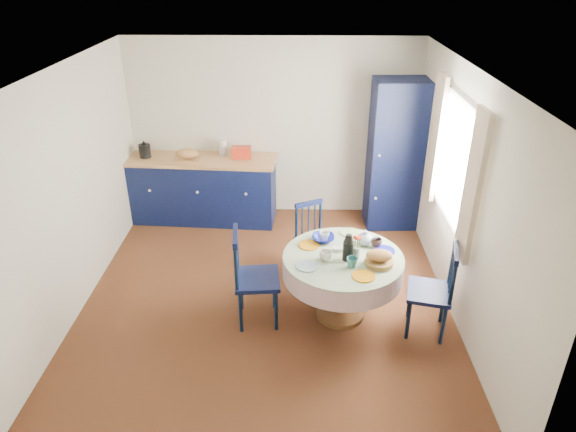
# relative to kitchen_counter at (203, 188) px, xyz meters

# --- Properties ---
(floor) EXTENTS (4.50, 4.50, 0.00)m
(floor) POSITION_rel_kitchen_counter_xyz_m (1.00, -1.94, -0.48)
(floor) COLOR black
(floor) RESTS_ON ground
(ceiling) EXTENTS (4.50, 4.50, 0.00)m
(ceiling) POSITION_rel_kitchen_counter_xyz_m (1.00, -1.94, 2.02)
(ceiling) COLOR white
(ceiling) RESTS_ON wall_back
(wall_back) EXTENTS (4.00, 0.02, 2.50)m
(wall_back) POSITION_rel_kitchen_counter_xyz_m (1.00, 0.31, 0.77)
(wall_back) COLOR silver
(wall_back) RESTS_ON floor
(wall_left) EXTENTS (0.02, 4.50, 2.50)m
(wall_left) POSITION_rel_kitchen_counter_xyz_m (-1.00, -1.94, 0.77)
(wall_left) COLOR silver
(wall_left) RESTS_ON floor
(wall_right) EXTENTS (0.02, 4.50, 2.50)m
(wall_right) POSITION_rel_kitchen_counter_xyz_m (3.00, -1.94, 0.77)
(wall_right) COLOR silver
(wall_right) RESTS_ON floor
(window) EXTENTS (0.10, 1.74, 1.45)m
(window) POSITION_rel_kitchen_counter_xyz_m (2.96, -1.64, 1.05)
(window) COLOR white
(window) RESTS_ON wall_right
(kitchen_counter) EXTENTS (2.12, 0.79, 1.17)m
(kitchen_counter) POSITION_rel_kitchen_counter_xyz_m (0.00, 0.00, 0.00)
(kitchen_counter) COLOR black
(kitchen_counter) RESTS_ON floor
(pantry_cabinet) EXTENTS (0.73, 0.54, 2.04)m
(pantry_cabinet) POSITION_rel_kitchen_counter_xyz_m (2.66, -0.09, 0.54)
(pantry_cabinet) COLOR black
(pantry_cabinet) RESTS_ON floor
(dining_table) EXTENTS (1.22, 1.22, 1.02)m
(dining_table) POSITION_rel_kitchen_counter_xyz_m (1.81, -2.22, 0.14)
(dining_table) COLOR #4F2F16
(dining_table) RESTS_ON floor
(chair_left) EXTENTS (0.49, 0.51, 1.04)m
(chair_left) POSITION_rel_kitchen_counter_xyz_m (0.89, -2.30, 0.05)
(chair_left) COLOR black
(chair_left) RESTS_ON floor
(chair_far) EXTENTS (0.52, 0.51, 0.87)m
(chair_far) POSITION_rel_kitchen_counter_xyz_m (1.53, -1.36, -0.03)
(chair_far) COLOR black
(chair_far) RESTS_ON floor
(chair_right) EXTENTS (0.51, 0.52, 0.98)m
(chair_right) POSITION_rel_kitchen_counter_xyz_m (2.68, -2.45, 0.02)
(chair_right) COLOR black
(chair_right) RESTS_ON floor
(mug_a) EXTENTS (0.12, 0.12, 0.10)m
(mug_a) POSITION_rel_kitchen_counter_xyz_m (1.62, -2.29, 0.31)
(mug_a) COLOR silver
(mug_a) RESTS_ON dining_table
(mug_b) EXTENTS (0.11, 0.11, 0.10)m
(mug_b) POSITION_rel_kitchen_counter_xyz_m (1.87, -2.41, 0.31)
(mug_b) COLOR #276465
(mug_b) RESTS_ON dining_table
(mug_c) EXTENTS (0.11, 0.11, 0.09)m
(mug_c) POSITION_rel_kitchen_counter_xyz_m (2.16, -2.02, 0.30)
(mug_c) COLOR black
(mug_c) RESTS_ON dining_table
(mug_d) EXTENTS (0.11, 0.11, 0.10)m
(mug_d) POSITION_rel_kitchen_counter_xyz_m (1.62, -1.91, 0.31)
(mug_d) COLOR silver
(mug_d) RESTS_ON dining_table
(cobalt_bowl) EXTENTS (0.23, 0.23, 0.06)m
(cobalt_bowl) POSITION_rel_kitchen_counter_xyz_m (1.61, -1.91, 0.29)
(cobalt_bowl) COLOR navy
(cobalt_bowl) RESTS_ON dining_table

